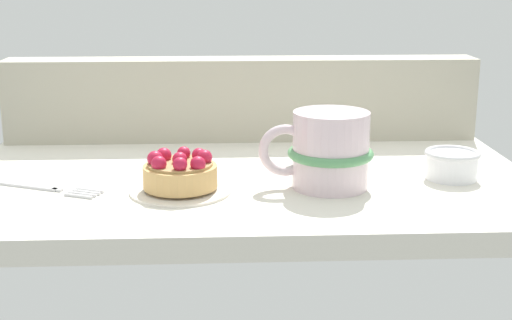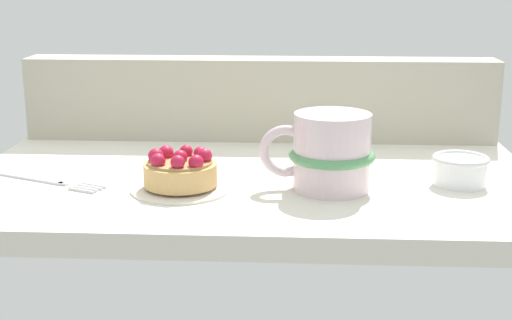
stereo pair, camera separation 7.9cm
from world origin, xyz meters
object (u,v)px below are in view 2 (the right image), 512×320
dessert_plate (181,187)px  raspberry_tart (180,170)px  sugar_bowl (460,169)px  coffee_mug (330,152)px  dessert_fork (46,180)px

dessert_plate → raspberry_tart: size_ratio=1.38×
dessert_plate → sugar_bowl: (31.38, 3.74, 1.53)cm
coffee_mug → sugar_bowl: size_ratio=2.01×
dessert_plate → coffee_mug: (16.44, 1.13, 3.98)cm
raspberry_tart → sugar_bowl: 31.61cm
dessert_fork → sugar_bowl: bearing=2.1°
raspberry_tart → dessert_plate: bearing=64.3°
sugar_bowl → coffee_mug: bearing=-170.1°
dessert_fork → sugar_bowl: 47.42cm
coffee_mug → raspberry_tart: bearing=-176.0°
dessert_plate → sugar_bowl: 31.63cm
dessert_fork → dessert_plate: bearing=-7.0°
coffee_mug → sugar_bowl: 15.36cm
raspberry_tart → dessert_fork: raspberry_tart is taller
dessert_plate → raspberry_tart: bearing=-115.7°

